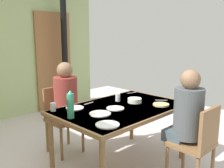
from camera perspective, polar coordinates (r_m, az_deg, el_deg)
The scene contains 19 objects.
door_wooden at distance 5.42m, azimuth -12.93°, elevation 4.94°, with size 0.80×0.05×2.00m, color #986339.
stove_pipe_column at distance 5.22m, azimuth -10.68°, elevation 9.38°, with size 0.12×0.12×2.83m, color black.
dining_table at distance 2.97m, azimuth 2.05°, elevation -6.36°, with size 1.51×0.99×0.73m.
chair_near_diner at distance 2.76m, azimuth 18.77°, elevation -12.16°, with size 0.40×0.40×0.87m.
chair_far_diner at distance 3.48m, azimuth -11.37°, elevation -6.89°, with size 0.40×0.40×0.87m.
person_near_diner at distance 2.72m, azimuth 16.58°, elevation -6.00°, with size 0.30×0.37×0.77m.
person_far_diner at distance 3.29m, azimuth -10.25°, elevation -2.75°, with size 0.30×0.37×0.77m.
water_bottle_green_near at distance 2.57m, azimuth -9.33°, elevation -4.70°, with size 0.07×0.07×0.29m.
serving_bowl_center at distance 3.14m, azimuth 5.11°, elevation -3.69°, with size 0.17×0.17×0.06m, color white.
dinner_plate_near_left at distance 2.87m, azimuth 0.74°, elevation -5.49°, with size 0.20×0.20×0.01m, color white.
dinner_plate_near_right at distance 2.69m, azimuth -2.70°, elevation -6.68°, with size 0.23×0.23×0.01m, color white.
dinner_plate_far_center at distance 2.92m, azimuth -8.36°, elevation -5.34°, with size 0.20×0.20×0.01m, color white.
dinner_plate_far_side at distance 2.38m, azimuth -1.02°, elevation -9.14°, with size 0.23×0.23×0.01m, color white.
drinking_glass_by_near_diner at distance 3.18m, azimuth 1.30°, elevation -3.05°, with size 0.06×0.06×0.10m, color silver.
drinking_glass_by_far_diner at distance 2.85m, azimuth -13.13°, elevation -5.05°, with size 0.06×0.06×0.09m, color silver.
bread_plate_sliced at distance 3.06m, azimuth 10.97°, elevation -4.58°, with size 0.19×0.19×0.02m, color #DBB77A.
cutlery_knife_near at distance 3.10m, azimuth -5.26°, elevation -4.35°, with size 0.15×0.02×0.00m, color silver.
cutlery_fork_near at distance 3.29m, azimuth 11.03°, elevation -3.60°, with size 0.15×0.02×0.00m, color silver.
cutlery_knife_far at distance 3.64m, azimuth 4.52°, elevation -1.98°, with size 0.15×0.02×0.00m, color silver.
Camera 1 is at (-1.63, -1.87, 1.57)m, focal length 40.63 mm.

